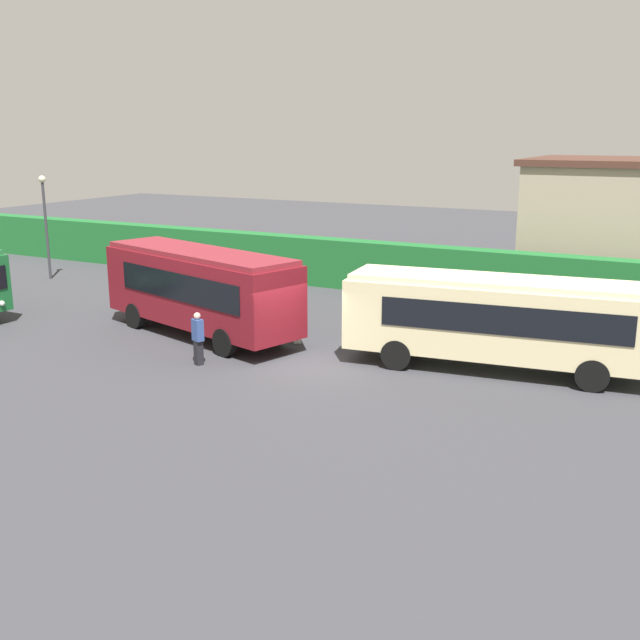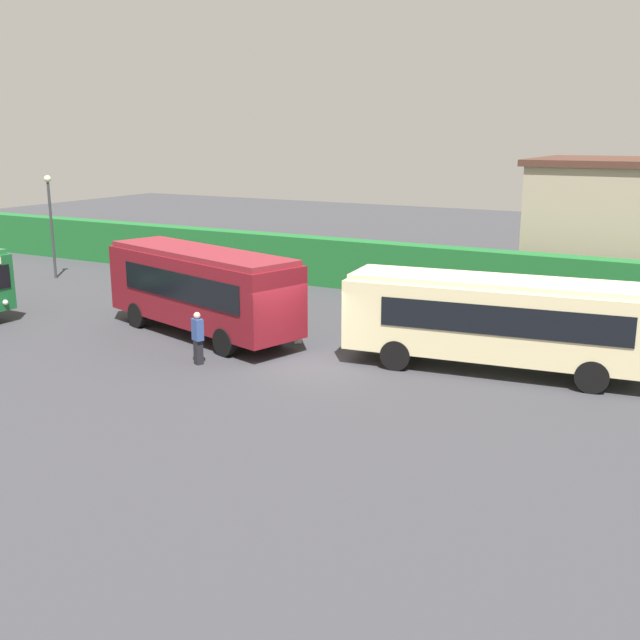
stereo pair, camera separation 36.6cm
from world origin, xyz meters
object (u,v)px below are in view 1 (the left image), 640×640
object	(u,v)px
bus_cream	(497,318)
person_center	(297,320)
lamppost	(45,215)
person_left	(198,337)
bus_maroon	(200,287)

from	to	relation	value
bus_cream	person_center	distance (m)	7.36
lamppost	bus_cream	bearing A→B (deg)	-10.21
person_left	lamppost	distance (m)	18.44
person_center	lamppost	bearing A→B (deg)	36.32
bus_maroon	bus_cream	distance (m)	11.08
person_center	lamppost	world-z (taller)	lamppost
person_left	bus_cream	bearing A→B (deg)	-42.87
bus_maroon	lamppost	bearing A→B (deg)	-5.32
bus_maroon	person_center	xyz separation A→B (m)	(3.73, 0.82, -1.02)
bus_cream	person_center	xyz separation A→B (m)	(-7.30, -0.19, -0.90)
bus_cream	lamppost	bearing A→B (deg)	-17.46
bus_maroon	person_center	world-z (taller)	bus_maroon
person_left	person_center	size ratio (longest dim) A/B	1.09
bus_maroon	lamppost	size ratio (longest dim) A/B	1.74
bus_cream	person_center	world-z (taller)	bus_cream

